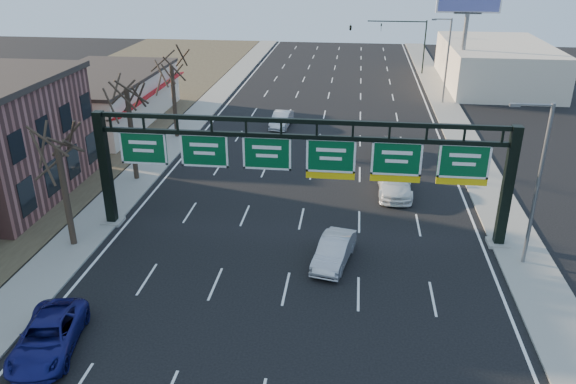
# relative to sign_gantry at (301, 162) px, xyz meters

# --- Properties ---
(ground) EXTENTS (160.00, 160.00, 0.00)m
(ground) POSITION_rel_sign_gantry_xyz_m (-0.16, -8.00, -4.63)
(ground) COLOR black
(ground) RESTS_ON ground
(sidewalk_left) EXTENTS (3.00, 120.00, 0.12)m
(sidewalk_left) POSITION_rel_sign_gantry_xyz_m (-12.96, 12.00, -4.57)
(sidewalk_left) COLOR gray
(sidewalk_left) RESTS_ON ground
(sidewalk_right) EXTENTS (3.00, 120.00, 0.12)m
(sidewalk_right) POSITION_rel_sign_gantry_xyz_m (12.64, 12.00, -4.57)
(sidewalk_right) COLOR gray
(sidewalk_right) RESTS_ON ground
(dirt_strip_left) EXTENTS (21.00, 120.00, 0.06)m
(dirt_strip_left) POSITION_rel_sign_gantry_xyz_m (-25.16, 12.00, -4.60)
(dirt_strip_left) COLOR #473D2B
(dirt_strip_left) RESTS_ON ground
(lane_markings) EXTENTS (21.60, 120.00, 0.01)m
(lane_markings) POSITION_rel_sign_gantry_xyz_m (-0.16, 12.00, -4.62)
(lane_markings) COLOR white
(lane_markings) RESTS_ON ground
(sign_gantry) EXTENTS (24.60, 1.20, 7.20)m
(sign_gantry) POSITION_rel_sign_gantry_xyz_m (0.00, 0.00, 0.00)
(sign_gantry) COLOR black
(sign_gantry) RESTS_ON ground
(cream_strip) EXTENTS (10.90, 18.40, 4.70)m
(cream_strip) POSITION_rel_sign_gantry_xyz_m (-21.64, 21.00, -2.27)
(cream_strip) COLOR beige
(cream_strip) RESTS_ON ground
(building_right_distant) EXTENTS (12.00, 20.00, 5.00)m
(building_right_distant) POSITION_rel_sign_gantry_xyz_m (19.84, 42.00, -2.13)
(building_right_distant) COLOR beige
(building_right_distant) RESTS_ON ground
(tree_gantry) EXTENTS (3.60, 3.60, 8.48)m
(tree_gantry) POSITION_rel_sign_gantry_xyz_m (-12.96, -3.00, 2.48)
(tree_gantry) COLOR #30241A
(tree_gantry) RESTS_ON sidewalk_left
(tree_mid) EXTENTS (3.60, 3.60, 9.24)m
(tree_mid) POSITION_rel_sign_gantry_xyz_m (-12.96, 7.00, 3.23)
(tree_mid) COLOR #30241A
(tree_mid) RESTS_ON sidewalk_left
(tree_far) EXTENTS (3.60, 3.60, 8.86)m
(tree_far) POSITION_rel_sign_gantry_xyz_m (-12.96, 17.00, 2.86)
(tree_far) COLOR #30241A
(tree_far) RESTS_ON sidewalk_left
(streetlight_near) EXTENTS (2.15, 0.22, 9.00)m
(streetlight_near) POSITION_rel_sign_gantry_xyz_m (12.31, -2.00, 0.45)
(streetlight_near) COLOR slate
(streetlight_near) RESTS_ON sidewalk_right
(streetlight_far) EXTENTS (2.15, 0.22, 9.00)m
(streetlight_far) POSITION_rel_sign_gantry_xyz_m (12.31, 32.00, 0.45)
(streetlight_far) COLOR slate
(streetlight_far) RESTS_ON sidewalk_right
(billboard_right) EXTENTS (7.00, 0.50, 12.00)m
(billboard_right) POSITION_rel_sign_gantry_xyz_m (14.84, 36.98, 4.43)
(billboard_right) COLOR slate
(billboard_right) RESTS_ON ground
(traffic_signal_mast) EXTENTS (10.16, 0.54, 7.00)m
(traffic_signal_mast) POSITION_rel_sign_gantry_xyz_m (5.53, 47.00, 0.87)
(traffic_signal_mast) COLOR black
(traffic_signal_mast) RESTS_ON ground
(car_blue_suv) EXTENTS (3.27, 5.47, 1.42)m
(car_blue_suv) POSITION_rel_sign_gantry_xyz_m (-9.65, -11.91, -3.92)
(car_blue_suv) COLOR navy
(car_blue_suv) RESTS_ON ground
(car_silver_sedan) EXTENTS (2.43, 4.69, 1.47)m
(car_silver_sedan) POSITION_rel_sign_gantry_xyz_m (2.14, -3.16, -3.89)
(car_silver_sedan) COLOR #ABABB0
(car_silver_sedan) RESTS_ON ground
(car_white_wagon) EXTENTS (2.27, 5.58, 1.62)m
(car_white_wagon) POSITION_rel_sign_gantry_xyz_m (5.91, 6.91, -3.82)
(car_white_wagon) COLOR white
(car_white_wagon) RESTS_ON ground
(car_grey_far) EXTENTS (2.37, 4.47, 1.45)m
(car_grey_far) POSITION_rel_sign_gantry_xyz_m (5.71, 14.41, -3.90)
(car_grey_far) COLOR #404345
(car_grey_far) RESTS_ON ground
(car_silver_distant) EXTENTS (1.91, 4.51, 1.45)m
(car_silver_distant) POSITION_rel_sign_gantry_xyz_m (-3.98, 21.24, -3.91)
(car_silver_distant) COLOR silver
(car_silver_distant) RESTS_ON ground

